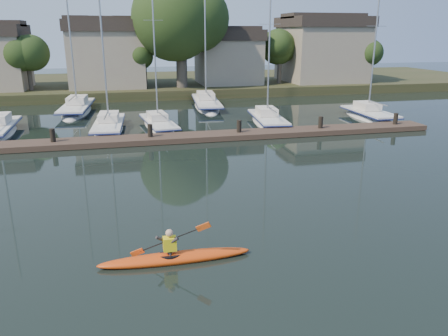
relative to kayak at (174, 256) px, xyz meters
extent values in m
plane|color=black|center=(3.35, 1.90, -0.19)|extent=(160.00, 160.00, 0.00)
ellipsoid|color=#D64710|center=(0.03, 0.00, -0.08)|extent=(4.84, 0.68, 0.37)
cylinder|color=black|center=(-0.13, 0.00, 0.04)|extent=(0.73, 0.73, 0.10)
imported|color=#2F292C|center=(-0.13, 0.00, 0.42)|extent=(0.25, 0.38, 1.05)
cube|color=yellow|center=(-0.13, 0.00, 0.44)|extent=(0.41, 0.30, 0.43)
sphere|color=tan|center=(-0.13, 0.00, 0.80)|extent=(0.24, 0.24, 0.24)
cube|color=#4D382C|center=(3.35, 15.90, 0.01)|extent=(34.00, 2.00, 0.35)
cylinder|color=black|center=(-5.65, 15.90, 0.11)|extent=(0.32, 0.32, 1.80)
cylinder|color=black|center=(0.35, 15.90, 0.11)|extent=(0.32, 0.32, 1.80)
cylinder|color=black|center=(6.35, 15.90, 0.11)|extent=(0.32, 0.32, 1.80)
cylinder|color=black|center=(12.35, 15.90, 0.11)|extent=(0.32, 0.32, 1.80)
cylinder|color=black|center=(18.35, 15.90, 0.11)|extent=(0.32, 0.32, 1.80)
ellipsoid|color=white|center=(-2.39, 20.39, -0.54)|extent=(2.57, 8.56, 1.89)
cube|color=white|center=(-2.39, 20.39, 0.36)|extent=(2.38, 7.04, 0.14)
cube|color=navy|center=(-2.39, 20.39, 0.28)|extent=(2.47, 7.21, 0.08)
cube|color=silver|center=(-2.36, 20.90, 0.73)|extent=(1.53, 2.44, 0.55)
cylinder|color=#9EA0A5|center=(-2.38, 20.64, 6.38)|extent=(0.12, 0.12, 11.94)
cylinder|color=#9EA0A5|center=(-2.47, 19.12, 1.16)|extent=(0.26, 3.21, 0.08)
cylinder|color=#9EA0A5|center=(-2.38, 20.64, 7.81)|extent=(1.59, 0.12, 0.03)
ellipsoid|color=white|center=(1.26, 20.48, -0.50)|extent=(2.83, 8.19, 1.69)
cube|color=white|center=(1.26, 20.48, 0.30)|extent=(2.57, 6.75, 0.12)
cube|color=navy|center=(1.26, 20.48, 0.23)|extent=(2.66, 6.92, 0.07)
cube|color=silver|center=(1.21, 20.96, 0.63)|extent=(1.51, 2.38, 0.49)
cylinder|color=#9EA0A5|center=(1.24, 20.72, 6.14)|extent=(0.11, 0.11, 11.59)
cylinder|color=#9EA0A5|center=(1.41, 19.29, 1.02)|extent=(0.44, 3.04, 0.07)
cylinder|color=#9EA0A5|center=(1.24, 20.72, 7.53)|extent=(1.42, 0.20, 0.03)
ellipsoid|color=white|center=(9.77, 19.96, -0.54)|extent=(2.93, 8.24, 1.91)
cube|color=white|center=(9.77, 19.96, 0.37)|extent=(2.68, 6.78, 0.14)
cube|color=navy|center=(9.77, 19.96, 0.29)|extent=(2.78, 6.95, 0.08)
cube|color=silver|center=(9.82, 20.44, 0.74)|extent=(1.64, 2.39, 0.55)
cylinder|color=#9EA0A5|center=(9.79, 20.20, 5.96)|extent=(0.12, 0.12, 11.08)
cylinder|color=#9EA0A5|center=(9.64, 18.76, 1.17)|extent=(0.39, 3.06, 0.08)
cylinder|color=#9EA0A5|center=(9.79, 20.20, 7.29)|extent=(1.61, 0.20, 0.03)
ellipsoid|color=white|center=(18.73, 20.10, -0.57)|extent=(2.40, 7.62, 2.06)
cube|color=white|center=(18.73, 20.10, 0.41)|extent=(2.27, 6.25, 0.15)
cube|color=navy|center=(18.73, 20.10, 0.32)|extent=(2.36, 6.41, 0.09)
cube|color=silver|center=(18.74, 20.56, 0.81)|extent=(1.55, 2.15, 0.60)
cylinder|color=#9EA0A5|center=(18.73, 20.33, 5.88)|extent=(0.13, 0.13, 10.83)
cylinder|color=#9EA0A5|center=(18.71, 18.97, 1.27)|extent=(0.13, 2.88, 0.09)
cylinder|color=#9EA0A5|center=(18.73, 20.33, 7.18)|extent=(1.73, 0.06, 0.03)
ellipsoid|color=white|center=(-5.35, 28.86, -0.58)|extent=(3.02, 10.19, 2.12)
cube|color=white|center=(-5.35, 28.86, 0.43)|extent=(2.78, 8.38, 0.16)
cube|color=navy|center=(-5.35, 28.86, 0.34)|extent=(2.89, 8.58, 0.09)
cube|color=silver|center=(-5.31, 29.46, 0.84)|extent=(1.75, 2.91, 0.61)
cylinder|color=#9EA0A5|center=(-5.33, 29.16, 7.74)|extent=(0.13, 0.13, 14.52)
cylinder|color=#9EA0A5|center=(-5.45, 27.36, 1.32)|extent=(0.35, 3.82, 0.09)
ellipsoid|color=white|center=(6.62, 29.22, -0.57)|extent=(3.29, 11.13, 2.08)
cube|color=white|center=(6.62, 29.22, 0.42)|extent=(3.00, 9.15, 0.15)
cube|color=navy|center=(6.62, 29.22, 0.33)|extent=(3.11, 9.38, 0.09)
cube|color=silver|center=(6.68, 29.88, 0.82)|extent=(1.81, 3.20, 0.60)
cylinder|color=#9EA0A5|center=(6.65, 29.55, 8.14)|extent=(0.13, 0.13, 15.35)
cylinder|color=#9EA0A5|center=(6.47, 27.58, 1.29)|extent=(0.47, 4.16, 0.09)
cube|color=#283118|center=(3.35, 45.90, 0.31)|extent=(90.00, 24.00, 1.00)
cube|color=gray|center=(-2.65, 39.90, 3.81)|extent=(8.00, 8.00, 6.00)
cube|color=#2F2822|center=(-2.65, 39.90, 7.41)|extent=(8.40, 8.40, 1.20)
cube|color=gray|center=(11.35, 39.90, 3.31)|extent=(7.00, 7.00, 5.00)
cube|color=#2F2822|center=(11.35, 39.90, 6.41)|extent=(7.35, 7.35, 1.20)
cube|color=gray|center=(23.35, 39.90, 4.06)|extent=(9.00, 9.00, 6.50)
cube|color=#2F2822|center=(23.35, 39.90, 7.91)|extent=(9.45, 9.45, 1.20)
cylinder|color=#504B40|center=(5.35, 36.90, 3.31)|extent=(1.20, 1.20, 5.00)
sphere|color=#1C3113|center=(5.35, 36.90, 8.31)|extent=(8.50, 8.50, 8.50)
cylinder|color=#504B40|center=(-10.65, 37.90, 2.31)|extent=(0.48, 0.48, 3.00)
sphere|color=#1C3113|center=(-10.65, 37.90, 4.81)|extent=(3.40, 3.40, 3.40)
cylinder|color=#504B40|center=(1.35, 37.40, 2.21)|extent=(0.38, 0.38, 2.80)
sphere|color=#1C3113|center=(1.35, 37.40, 4.41)|extent=(2.72, 2.72, 2.72)
cylinder|color=#504B40|center=(17.35, 38.40, 2.41)|extent=(0.50, 0.50, 3.20)
sphere|color=#1C3113|center=(17.35, 38.40, 5.06)|extent=(3.57, 3.57, 3.57)
cylinder|color=#504B40|center=(27.35, 36.90, 2.11)|extent=(0.41, 0.41, 2.60)
sphere|color=#1C3113|center=(27.35, 36.90, 4.26)|extent=(2.89, 2.89, 2.89)
camera|label=1|loc=(-1.25, -12.30, 6.72)|focal=35.00mm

